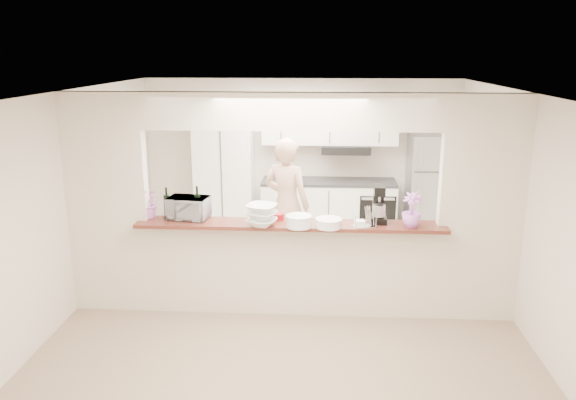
# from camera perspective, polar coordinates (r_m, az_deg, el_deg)

# --- Properties ---
(floor) EXTENTS (6.00, 6.00, 0.00)m
(floor) POSITION_cam_1_polar(r_m,az_deg,el_deg) (6.61, 0.24, -11.27)
(floor) COLOR gray
(floor) RESTS_ON ground
(tile_overlay) EXTENTS (5.00, 2.90, 0.01)m
(tile_overlay) POSITION_cam_1_polar(r_m,az_deg,el_deg) (8.03, 0.88, -6.34)
(tile_overlay) COLOR beige
(tile_overlay) RESTS_ON floor
(partition) EXTENTS (5.00, 0.15, 2.50)m
(partition) POSITION_cam_1_polar(r_m,az_deg,el_deg) (6.10, 0.26, 1.32)
(partition) COLOR silver
(partition) RESTS_ON floor
(bar_counter) EXTENTS (3.40, 0.38, 1.09)m
(bar_counter) POSITION_cam_1_polar(r_m,az_deg,el_deg) (6.37, 0.25, -6.64)
(bar_counter) COLOR silver
(bar_counter) RESTS_ON floor
(kitchen_cabinets) EXTENTS (3.15, 0.62, 2.25)m
(kitchen_cabinets) POSITION_cam_1_polar(r_m,az_deg,el_deg) (8.87, 0.06, 2.30)
(kitchen_cabinets) COLOR white
(kitchen_cabinets) RESTS_ON floor
(refrigerator) EXTENTS (0.75, 0.70, 1.70)m
(refrigerator) POSITION_cam_1_polar(r_m,az_deg,el_deg) (8.98, 14.43, 1.15)
(refrigerator) COLOR #9F9FA4
(refrigerator) RESTS_ON floor
(flower_left) EXTENTS (0.33, 0.30, 0.35)m
(flower_left) POSITION_cam_1_polar(r_m,az_deg,el_deg) (6.49, -13.96, -0.29)
(flower_left) COLOR #E278D1
(flower_left) RESTS_ON bar_counter
(wine_bottle_a) EXTENTS (0.07, 0.07, 0.37)m
(wine_bottle_a) POSITION_cam_1_polar(r_m,az_deg,el_deg) (6.38, -9.17, -0.57)
(wine_bottle_a) COLOR black
(wine_bottle_a) RESTS_ON bar_counter
(wine_bottle_b) EXTENTS (0.07, 0.07, 0.35)m
(wine_bottle_b) POSITION_cam_1_polar(r_m,az_deg,el_deg) (6.46, -12.20, -0.58)
(wine_bottle_b) COLOR black
(wine_bottle_b) RESTS_ON bar_counter
(toaster_oven) EXTENTS (0.48, 0.36, 0.25)m
(toaster_oven) POSITION_cam_1_polar(r_m,az_deg,el_deg) (6.39, -10.08, -0.79)
(toaster_oven) COLOR #B5B5BA
(toaster_oven) RESTS_ON bar_counter
(serving_bowls) EXTENTS (0.39, 0.39, 0.23)m
(serving_bowls) POSITION_cam_1_polar(r_m,az_deg,el_deg) (6.03, -2.68, -1.57)
(serving_bowls) COLOR white
(serving_bowls) RESTS_ON bar_counter
(plate_stack_a) EXTENTS (0.28, 0.28, 0.13)m
(plate_stack_a) POSITION_cam_1_polar(r_m,az_deg,el_deg) (6.00, 1.11, -2.17)
(plate_stack_a) COLOR white
(plate_stack_a) RESTS_ON bar_counter
(plate_stack_b) EXTENTS (0.28, 0.28, 0.10)m
(plate_stack_b) POSITION_cam_1_polar(r_m,az_deg,el_deg) (6.00, 4.16, -2.35)
(plate_stack_b) COLOR white
(plate_stack_b) RESTS_ON bar_counter
(red_bowl) EXTENTS (0.14, 0.14, 0.07)m
(red_bowl) POSITION_cam_1_polar(r_m,az_deg,el_deg) (6.28, -1.07, -1.67)
(red_bowl) COLOR maroon
(red_bowl) RESTS_ON bar_counter
(tan_bowl) EXTENTS (0.14, 0.14, 0.07)m
(tan_bowl) POSITION_cam_1_polar(r_m,az_deg,el_deg) (6.16, 3.96, -2.06)
(tan_bowl) COLOR beige
(tan_bowl) RESTS_ON bar_counter
(utensil_caddy) EXTENTS (0.26, 0.18, 0.23)m
(utensil_caddy) POSITION_cam_1_polar(r_m,az_deg,el_deg) (6.04, 7.77, -1.88)
(utensil_caddy) COLOR silver
(utensil_caddy) RESTS_ON bar_counter
(stand_mixer) EXTENTS (0.19, 0.29, 0.41)m
(stand_mixer) POSITION_cam_1_polar(r_m,az_deg,el_deg) (6.24, 9.19, -0.53)
(stand_mixer) COLOR black
(stand_mixer) RESTS_ON bar_counter
(flower_right) EXTENTS (0.25, 0.25, 0.37)m
(flower_right) POSITION_cam_1_polar(r_m,az_deg,el_deg) (6.11, 12.46, -1.01)
(flower_right) COLOR #CD75DA
(flower_right) RESTS_ON bar_counter
(person) EXTENTS (0.78, 0.67, 1.81)m
(person) POSITION_cam_1_polar(r_m,az_deg,el_deg) (7.54, -0.13, -0.53)
(person) COLOR tan
(person) RESTS_ON floor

